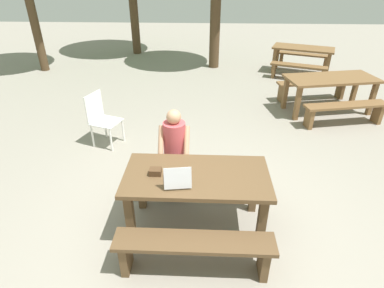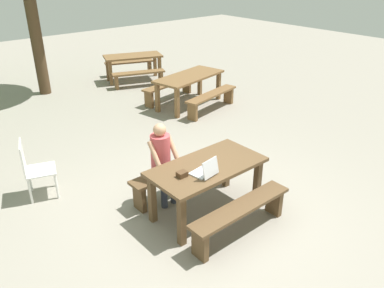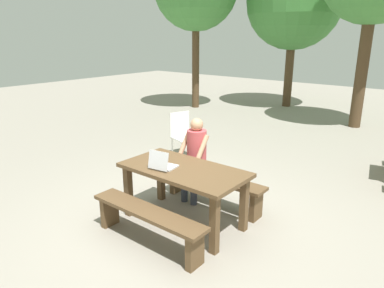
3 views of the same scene
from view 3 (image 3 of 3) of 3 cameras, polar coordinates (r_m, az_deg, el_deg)
ground_plane at (r=4.87m, az=-1.30°, el=-12.45°), size 30.00×30.00×0.00m
picnic_table_front at (r=4.58m, az=-1.35°, el=-5.33°), size 1.64×0.84×0.78m
bench_near at (r=4.28m, az=-7.20°, el=-11.90°), size 1.62×0.30×0.45m
bench_far at (r=5.19m, az=3.44°, el=-6.37°), size 1.62×0.30×0.45m
laptop at (r=4.51m, az=-4.82°, el=-3.24°), size 0.33×0.33×0.25m
small_pouch at (r=4.80m, az=-5.72°, el=-2.28°), size 0.13×0.10×0.07m
person_seated at (r=5.19m, az=0.49°, el=-1.62°), size 0.40×0.40×1.26m
plastic_chair at (r=7.13m, az=-1.50°, el=1.61°), size 0.56×0.56×0.93m
tree_right at (r=12.84m, az=16.21°, el=21.20°), size 3.10×3.10×5.01m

